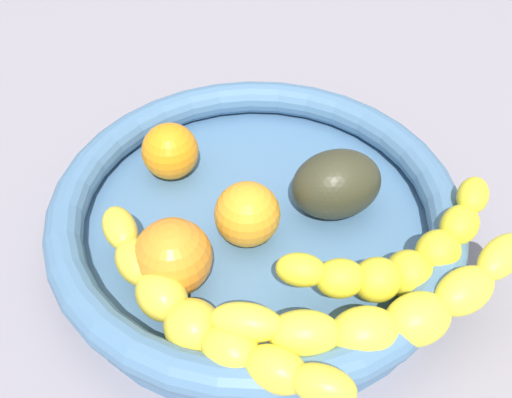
{
  "coord_description": "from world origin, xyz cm",
  "views": [
    {
      "loc": [
        37.61,
        -9.34,
        47.65
      ],
      "look_at": [
        0.0,
        0.0,
        8.48
      ],
      "focal_mm": 44.44,
      "sensor_mm": 36.0,
      "label": 1
    }
  ],
  "objects_px": {
    "banana_draped_right": "(200,316)",
    "orange_mid_right": "(247,214)",
    "avocado_dark": "(335,182)",
    "orange_mid_left": "(173,257)",
    "orange_front": "(170,151)",
    "fruit_bowl": "(256,218)",
    "banana_arching_top": "(387,313)",
    "banana_draped_left": "(404,257)"
  },
  "relations": [
    {
      "from": "banana_draped_right",
      "to": "orange_mid_right",
      "type": "bearing_deg",
      "value": 147.53
    },
    {
      "from": "orange_mid_right",
      "to": "avocado_dark",
      "type": "distance_m",
      "value": 0.09
    },
    {
      "from": "banana_draped_left",
      "to": "banana_arching_top",
      "type": "height_order",
      "value": "banana_draped_left"
    },
    {
      "from": "banana_arching_top",
      "to": "banana_draped_left",
      "type": "bearing_deg",
      "value": 144.7
    },
    {
      "from": "banana_draped_right",
      "to": "orange_front",
      "type": "xyz_separation_m",
      "value": [
        -0.19,
        0.01,
        -0.0
      ]
    },
    {
      "from": "banana_arching_top",
      "to": "orange_mid_right",
      "type": "height_order",
      "value": "orange_mid_right"
    },
    {
      "from": "banana_draped_left",
      "to": "orange_mid_right",
      "type": "relative_size",
      "value": 3.67
    },
    {
      "from": "banana_arching_top",
      "to": "fruit_bowl",
      "type": "bearing_deg",
      "value": -154.91
    },
    {
      "from": "orange_mid_left",
      "to": "orange_mid_right",
      "type": "distance_m",
      "value": 0.08
    },
    {
      "from": "orange_mid_right",
      "to": "orange_mid_left",
      "type": "bearing_deg",
      "value": -63.52
    },
    {
      "from": "fruit_bowl",
      "to": "banana_arching_top",
      "type": "relative_size",
      "value": 1.38
    },
    {
      "from": "avocado_dark",
      "to": "orange_mid_left",
      "type": "bearing_deg",
      "value": -71.5
    },
    {
      "from": "banana_arching_top",
      "to": "orange_front",
      "type": "distance_m",
      "value": 0.26
    },
    {
      "from": "banana_draped_left",
      "to": "banana_arching_top",
      "type": "bearing_deg",
      "value": -35.3
    },
    {
      "from": "fruit_bowl",
      "to": "avocado_dark",
      "type": "distance_m",
      "value": 0.08
    },
    {
      "from": "orange_mid_left",
      "to": "orange_mid_right",
      "type": "height_order",
      "value": "orange_mid_left"
    },
    {
      "from": "orange_front",
      "to": "orange_mid_left",
      "type": "xyz_separation_m",
      "value": [
        0.13,
        -0.02,
        0.0
      ]
    },
    {
      "from": "banana_draped_left",
      "to": "banana_draped_right",
      "type": "relative_size",
      "value": 0.94
    },
    {
      "from": "fruit_bowl",
      "to": "banana_arching_top",
      "type": "bearing_deg",
      "value": 25.09
    },
    {
      "from": "fruit_bowl",
      "to": "orange_mid_right",
      "type": "distance_m",
      "value": 0.03
    },
    {
      "from": "banana_draped_left",
      "to": "orange_mid_right",
      "type": "xyz_separation_m",
      "value": [
        -0.08,
        -0.11,
        -0.0
      ]
    },
    {
      "from": "orange_front",
      "to": "avocado_dark",
      "type": "bearing_deg",
      "value": 59.17
    },
    {
      "from": "avocado_dark",
      "to": "fruit_bowl",
      "type": "bearing_deg",
      "value": -87.94
    },
    {
      "from": "orange_front",
      "to": "avocado_dark",
      "type": "distance_m",
      "value": 0.16
    },
    {
      "from": "banana_draped_right",
      "to": "orange_mid_left",
      "type": "bearing_deg",
      "value": -169.29
    },
    {
      "from": "banana_arching_top",
      "to": "orange_mid_left",
      "type": "relative_size",
      "value": 4.18
    },
    {
      "from": "orange_front",
      "to": "orange_mid_left",
      "type": "height_order",
      "value": "orange_mid_left"
    },
    {
      "from": "banana_arching_top",
      "to": "orange_front",
      "type": "bearing_deg",
      "value": -150.16
    },
    {
      "from": "banana_arching_top",
      "to": "orange_front",
      "type": "xyz_separation_m",
      "value": [
        -0.22,
        -0.13,
        -0.0
      ]
    },
    {
      "from": "banana_arching_top",
      "to": "orange_mid_left",
      "type": "height_order",
      "value": "orange_mid_left"
    },
    {
      "from": "fruit_bowl",
      "to": "banana_draped_left",
      "type": "relative_size",
      "value": 1.76
    },
    {
      "from": "avocado_dark",
      "to": "banana_draped_left",
      "type": "bearing_deg",
      "value": 14.29
    },
    {
      "from": "orange_mid_right",
      "to": "avocado_dark",
      "type": "xyz_separation_m",
      "value": [
        -0.02,
        0.09,
        0.0
      ]
    },
    {
      "from": "banana_arching_top",
      "to": "banana_draped_right",
      "type": "bearing_deg",
      "value": -103.91
    },
    {
      "from": "fruit_bowl",
      "to": "orange_mid_left",
      "type": "bearing_deg",
      "value": -58.65
    },
    {
      "from": "fruit_bowl",
      "to": "orange_front",
      "type": "height_order",
      "value": "orange_front"
    },
    {
      "from": "fruit_bowl",
      "to": "orange_front",
      "type": "bearing_deg",
      "value": -143.21
    },
    {
      "from": "fruit_bowl",
      "to": "banana_draped_right",
      "type": "height_order",
      "value": "banana_draped_right"
    },
    {
      "from": "banana_draped_left",
      "to": "orange_front",
      "type": "distance_m",
      "value": 0.24
    },
    {
      "from": "banana_draped_left",
      "to": "banana_arching_top",
      "type": "xyz_separation_m",
      "value": [
        0.05,
        -0.03,
        0.0
      ]
    },
    {
      "from": "banana_arching_top",
      "to": "orange_mid_right",
      "type": "xyz_separation_m",
      "value": [
        -0.12,
        -0.08,
        -0.0
      ]
    },
    {
      "from": "banana_draped_left",
      "to": "banana_arching_top",
      "type": "distance_m",
      "value": 0.06
    }
  ]
}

